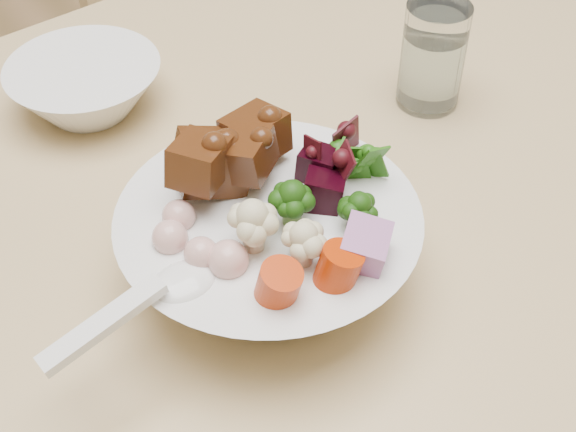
# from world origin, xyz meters

# --- Properties ---
(dining_table) EXTENTS (1.55, 0.95, 0.70)m
(dining_table) POSITION_xyz_m (0.17, -0.12, 0.63)
(dining_table) COLOR tan
(dining_table) RESTS_ON ground
(food_bowl) EXTENTS (0.23, 0.23, 0.12)m
(food_bowl) POSITION_xyz_m (-0.13, -0.18, 0.74)
(food_bowl) COLOR white
(food_bowl) RESTS_ON dining_table
(soup_spoon) EXTENTS (0.13, 0.04, 0.03)m
(soup_spoon) POSITION_xyz_m (-0.23, -0.21, 0.76)
(soup_spoon) COLOR white
(soup_spoon) RESTS_ON food_bowl
(water_glass) EXTENTS (0.06, 0.06, 0.10)m
(water_glass) POSITION_xyz_m (0.12, -0.08, 0.75)
(water_glass) COLOR white
(water_glass) RESTS_ON dining_table
(side_bowl) EXTENTS (0.15, 0.15, 0.05)m
(side_bowl) POSITION_xyz_m (-0.16, 0.10, 0.72)
(side_bowl) COLOR white
(side_bowl) RESTS_ON dining_table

